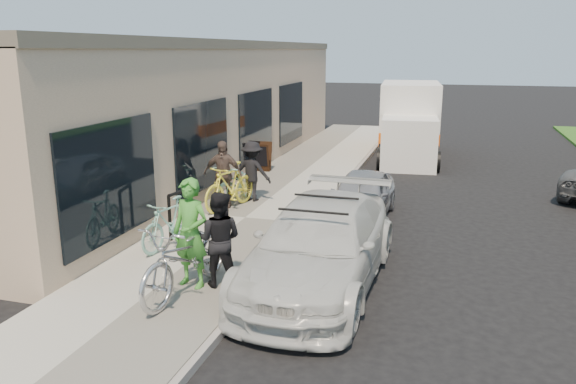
# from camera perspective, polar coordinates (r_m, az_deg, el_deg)

# --- Properties ---
(ground) EXTENTS (120.00, 120.00, 0.00)m
(ground) POSITION_cam_1_polar(r_m,az_deg,el_deg) (9.94, 0.38, -9.20)
(ground) COLOR black
(ground) RESTS_ON ground
(sidewalk) EXTENTS (3.00, 34.00, 0.15)m
(sidewalk) POSITION_cam_1_polar(r_m,az_deg,el_deg) (13.18, -4.37, -2.89)
(sidewalk) COLOR #ACA89A
(sidewalk) RESTS_ON ground
(curb) EXTENTS (0.12, 34.00, 0.13)m
(curb) POSITION_cam_1_polar(r_m,az_deg,el_deg) (12.74, 2.18, -3.53)
(curb) COLOR gray
(curb) RESTS_ON ground
(storefront) EXTENTS (3.60, 20.00, 4.22)m
(storefront) POSITION_cam_1_polar(r_m,az_deg,el_deg) (18.55, -8.45, 8.46)
(storefront) COLOR #CDAE8E
(storefront) RESTS_ON ground
(bike_rack) EXTENTS (0.20, 0.69, 0.98)m
(bike_rack) POSITION_cam_1_polar(r_m,az_deg,el_deg) (11.87, -10.96, -1.70)
(bike_rack) COLOR black
(bike_rack) RESTS_ON sidewalk
(sandwich_board) EXTENTS (0.59, 0.60, 0.92)m
(sandwich_board) POSITION_cam_1_polar(r_m,az_deg,el_deg) (18.05, -2.70, 3.61)
(sandwich_board) COLOR black
(sandwich_board) RESTS_ON sidewalk
(sedan_white) EXTENTS (2.16, 5.03, 1.49)m
(sedan_white) POSITION_cam_1_polar(r_m,az_deg,el_deg) (9.61, 3.28, -5.43)
(sedan_white) COLOR silver
(sedan_white) RESTS_ON ground
(sedan_silver) EXTENTS (1.42, 3.37, 1.14)m
(sedan_silver) POSITION_cam_1_polar(r_m,az_deg,el_deg) (13.54, 7.51, -0.34)
(sedan_silver) COLOR #9FA0A4
(sedan_silver) RESTS_ON ground
(moving_truck) EXTENTS (2.55, 5.73, 2.74)m
(moving_truck) POSITION_cam_1_polar(r_m,az_deg,el_deg) (21.65, 12.20, 6.69)
(moving_truck) COLOR white
(moving_truck) RESTS_ON ground
(tandem_bike) EXTENTS (1.11, 2.43, 1.23)m
(tandem_bike) POSITION_cam_1_polar(r_m,az_deg,el_deg) (9.09, -10.23, -6.54)
(tandem_bike) COLOR silver
(tandem_bike) RESTS_ON sidewalk
(woman_rider) EXTENTS (0.74, 0.56, 1.82)m
(woman_rider) POSITION_cam_1_polar(r_m,az_deg,el_deg) (9.28, -9.85, -4.15)
(woman_rider) COLOR #3E9130
(woman_rider) RESTS_ON sidewalk
(man_standing) EXTENTS (0.85, 0.70, 1.60)m
(man_standing) POSITION_cam_1_polar(r_m,az_deg,el_deg) (9.27, -7.03, -4.78)
(man_standing) COLOR black
(man_standing) RESTS_ON sidewalk
(cruiser_bike_a) EXTENTS (0.78, 1.71, 0.99)m
(cruiser_bike_a) POSITION_cam_1_polar(r_m,az_deg,el_deg) (11.28, -11.94, -3.13)
(cruiser_bike_a) COLOR #7EBCA9
(cruiser_bike_a) RESTS_ON sidewalk
(cruiser_bike_b) EXTENTS (0.84, 1.96, 1.00)m
(cruiser_bike_b) POSITION_cam_1_polar(r_m,az_deg,el_deg) (14.35, -5.38, 0.89)
(cruiser_bike_b) COLOR #7EBCA9
(cruiser_bike_b) RESTS_ON sidewalk
(cruiser_bike_c) EXTENTS (1.04, 1.94, 1.12)m
(cruiser_bike_c) POSITION_cam_1_polar(r_m,az_deg,el_deg) (13.81, -5.94, 0.60)
(cruiser_bike_c) COLOR yellow
(cruiser_bike_c) RESTS_ON sidewalk
(bystander_a) EXTENTS (1.06, 0.68, 1.54)m
(bystander_a) POSITION_cam_1_polar(r_m,az_deg,el_deg) (14.44, -3.65, 2.11)
(bystander_a) COLOR black
(bystander_a) RESTS_ON sidewalk
(bystander_b) EXTENTS (1.01, 0.50, 1.66)m
(bystander_b) POSITION_cam_1_polar(r_m,az_deg,el_deg) (13.92, -6.65, 1.82)
(bystander_b) COLOR brown
(bystander_b) RESTS_ON sidewalk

